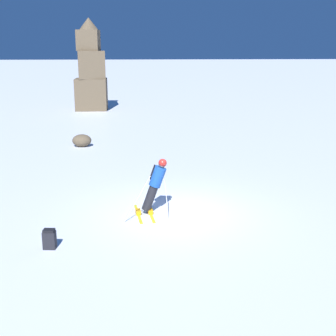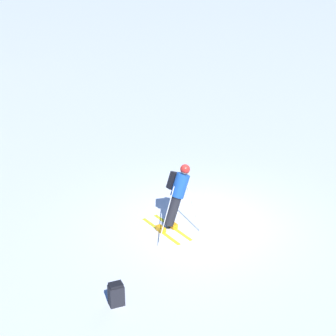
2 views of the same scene
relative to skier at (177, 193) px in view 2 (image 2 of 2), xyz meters
The scene contains 3 objects.
ground_plane 1.09m from the skier, ahead, with size 300.00×300.00×0.00m, color white.
skier is the anchor object (origin of this frame).
spare_backpack 3.61m from the skier, 138.77° to the right, with size 0.32×0.25×0.50m.
Camera 2 is at (-6.73, -11.01, 6.90)m, focal length 60.00 mm.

